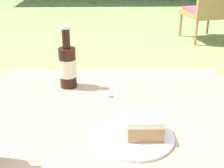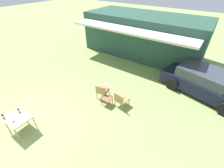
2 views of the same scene
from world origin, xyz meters
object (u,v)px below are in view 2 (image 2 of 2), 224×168
(wicker_chair_cushioned, at_px, (102,90))
(cola_bottle_far, at_px, (3,116))
(garden_side_table, at_px, (107,99))
(parked_car, at_px, (205,82))
(cola_bottle_near, at_px, (19,110))
(cake_on_plate, at_px, (13,121))
(wicker_chair_plain, at_px, (121,99))
(patio_table, at_px, (18,118))

(wicker_chair_cushioned, height_order, cola_bottle_far, cola_bottle_far)
(garden_side_table, height_order, cola_bottle_far, cola_bottle_far)
(wicker_chair_cushioned, bearing_deg, garden_side_table, 136.48)
(parked_car, relative_size, cola_bottle_near, 17.75)
(wicker_chair_cushioned, height_order, cola_bottle_near, cola_bottle_near)
(cake_on_plate, bearing_deg, garden_side_table, 60.88)
(wicker_chair_plain, relative_size, cake_on_plate, 3.23)
(wicker_chair_cushioned, relative_size, cake_on_plate, 3.23)
(cola_bottle_far, bearing_deg, cola_bottle_near, 69.94)
(parked_car, relative_size, wicker_chair_plain, 5.71)
(wicker_chair_cushioned, xyz_separation_m, cola_bottle_far, (-1.71, -3.58, 0.37))
(parked_car, bearing_deg, patio_table, -115.77)
(cake_on_plate, xyz_separation_m, cola_bottle_far, (-0.42, -0.11, 0.06))
(wicker_chair_plain, bearing_deg, cola_bottle_far, 60.97)
(patio_table, bearing_deg, parked_car, 50.95)
(garden_side_table, bearing_deg, cola_bottle_near, -125.66)
(parked_car, height_order, patio_table, parked_car)
(garden_side_table, xyz_separation_m, cake_on_plate, (-1.77, -3.18, 0.40))
(patio_table, xyz_separation_m, cola_bottle_far, (-0.35, -0.29, 0.15))
(cola_bottle_near, bearing_deg, wicker_chair_plain, 49.72)
(garden_side_table, relative_size, cake_on_plate, 1.86)
(parked_car, xyz_separation_m, wicker_chair_plain, (-2.83, -3.23, -0.20))
(cake_on_plate, bearing_deg, cola_bottle_far, -165.59)
(wicker_chair_cushioned, bearing_deg, cola_bottle_near, 50.99)
(cola_bottle_far, bearing_deg, garden_side_table, 56.34)
(cola_bottle_near, distance_m, cola_bottle_far, 0.51)
(garden_side_table, height_order, patio_table, patio_table)
(wicker_chair_plain, bearing_deg, garden_side_table, 33.15)
(parked_car, bearing_deg, cola_bottle_far, -116.34)
(wicker_chair_cushioned, relative_size, cola_bottle_near, 3.11)
(parked_car, relative_size, cake_on_plate, 18.47)
(parked_car, distance_m, patio_table, 8.36)
(patio_table, height_order, cola_bottle_near, cola_bottle_near)
(garden_side_table, bearing_deg, wicker_chair_plain, 24.15)
(garden_side_table, relative_size, cola_bottle_far, 1.79)
(wicker_chair_cushioned, height_order, cake_on_plate, cake_on_plate)
(cola_bottle_far, bearing_deg, cake_on_plate, 14.41)
(parked_car, bearing_deg, cake_on_plate, -114.63)
(cake_on_plate, bearing_deg, parked_car, 52.09)
(garden_side_table, distance_m, patio_table, 3.54)
(patio_table, distance_m, cake_on_plate, 0.21)
(garden_side_table, bearing_deg, parked_car, 45.56)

